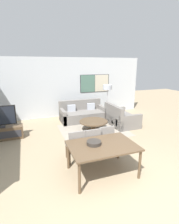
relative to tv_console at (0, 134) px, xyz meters
name	(u,v)px	position (x,y,z in m)	size (l,w,h in m)	color
ground_plane	(137,199)	(2.74, -3.91, -0.22)	(24.00, 24.00, 0.00)	#9E896B
wall_back	(66,87)	(2.79, 2.04, 1.18)	(7.89, 0.09, 2.80)	silver
area_rug	(93,130)	(3.28, -0.29, -0.22)	(2.48, 2.09, 0.01)	gray
tv_console	(0,134)	(0.00, 0.00, 0.00)	(1.45, 0.41, 0.44)	brown
sofa_main	(82,114)	(3.28, 1.10, 0.06)	(1.99, 0.98, 0.89)	slate
sofa_side	(120,119)	(4.55, -0.12, 0.06)	(0.98, 1.42, 0.89)	slate
coffee_table	(94,123)	(3.28, -0.29, 0.07)	(1.09, 1.09, 0.38)	brown
dining_table	(102,148)	(2.45, -2.92, 0.44)	(1.51, 1.05, 0.73)	brown
dining_chair_left	(76,143)	(2.02, -2.21, 0.29)	(0.46, 0.46, 0.88)	gray
dining_chair_centre	(91,141)	(2.45, -2.21, 0.29)	(0.46, 0.46, 0.88)	gray
dining_chair_right	(105,138)	(2.88, -2.14, 0.29)	(0.46, 0.46, 0.88)	gray
fruit_bowl	(94,143)	(2.27, -2.84, 0.55)	(0.33, 0.33, 0.08)	#332D28
floor_lamp	(107,89)	(4.56, 1.19, 1.14)	(0.42, 0.42, 1.55)	#2D2D33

